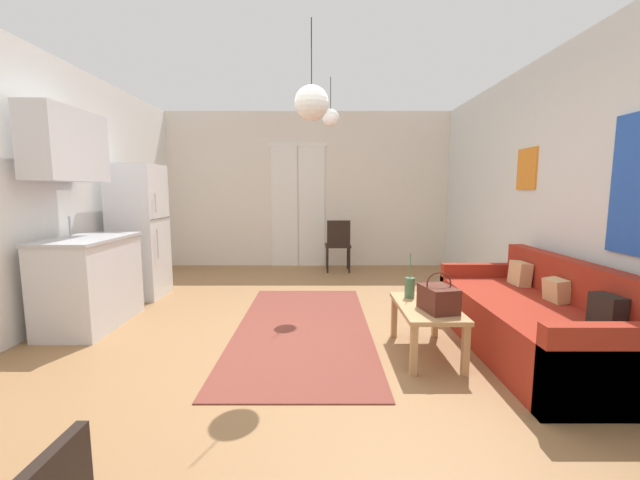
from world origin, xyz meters
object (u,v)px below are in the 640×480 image
Objects in this scene: coffee_table at (425,312)px; pendant_lamp_near at (310,103)px; couch at (535,322)px; accent_chair at (336,243)px; handbag at (436,298)px; bamboo_vase at (408,287)px; pendant_lamp_far at (329,118)px; refrigerator at (137,232)px.

pendant_lamp_near reaches higher than coffee_table.
accent_chair is (-1.51, 3.29, 0.22)m from couch.
bamboo_vase is at bearing 109.86° from handbag.
couch reaches higher than handbag.
couch is 2.51× the size of pendant_lamp_near.
handbag is 0.44× the size of pendant_lamp_near.
handbag is at bearing -70.14° from bamboo_vase.
pendant_lamp_near is 1.35× the size of pendant_lamp_far.
pendant_lamp_near is (-0.37, -3.15, 1.58)m from accent_chair.
couch is at bearing -46.78° from pendant_lamp_far.
pendant_lamp_near is (2.24, -1.66, 1.23)m from refrigerator.
pendant_lamp_far is (-0.17, -1.50, 1.75)m from accent_chair.
coffee_table is 1.97m from pendant_lamp_near.
couch is 3.16m from pendant_lamp_far.
refrigerator is (-3.24, 1.96, 0.32)m from handbag.
couch is 5.77× the size of handbag.
handbag is 2.73m from pendant_lamp_far.
refrigerator is (-3.19, 1.81, 0.48)m from coffee_table.
pendant_lamp_near is at bearing 163.08° from handbag.
handbag is at bearing 99.67° from accent_chair.
bamboo_vase is at bearing -27.05° from refrigerator.
accent_chair reaches higher than couch.
coffee_table is 2.72m from pendant_lamp_far.
handbag is at bearing -73.05° from coffee_table.
pendant_lamp_near is (-0.86, -0.08, 1.56)m from bamboo_vase.
couch is 1.19× the size of refrigerator.
refrigerator reaches higher than bamboo_vase.
pendant_lamp_far is (2.44, -0.01, 1.40)m from refrigerator.
coffee_table is (-0.93, -0.01, 0.09)m from couch.
pendant_lamp_near is at bearing 175.61° from couch.
couch is 5.01× the size of bamboo_vase.
pendant_lamp_near is at bearing 171.03° from coffee_table.
pendant_lamp_far is at bearing -0.21° from refrigerator.
handbag is at bearing -67.70° from pendant_lamp_far.
bamboo_vase is (-0.09, 0.23, 0.16)m from coffee_table.
pendant_lamp_near is at bearing -36.58° from refrigerator.
handbag is at bearing -31.25° from refrigerator.
handbag is 0.40× the size of accent_chair.
coffee_table is at bearing 106.95° from handbag.
bamboo_vase is at bearing 5.18° from pendant_lamp_near.
pendant_lamp_far is (-0.76, 1.80, 1.89)m from coffee_table.
pendant_lamp_near reaches higher than bamboo_vase.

